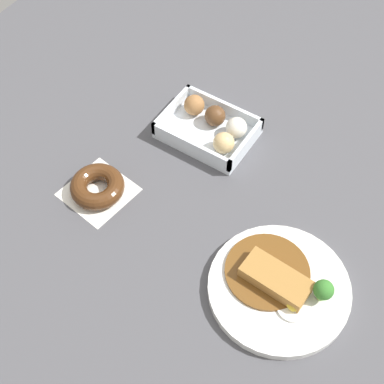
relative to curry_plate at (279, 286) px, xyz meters
name	(u,v)px	position (x,y,z in m)	size (l,w,h in m)	color
ground_plane	(233,197)	(0.17, -0.13, -0.01)	(1.60, 1.60, 0.00)	#4C4C51
curry_plate	(279,286)	(0.00, 0.00, 0.00)	(0.25, 0.25, 0.07)	white
donut_box	(212,127)	(0.29, -0.25, 0.01)	(0.19, 0.14, 0.06)	silver
chocolate_ring_donut	(97,187)	(0.40, 0.01, 0.00)	(0.14, 0.14, 0.04)	white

